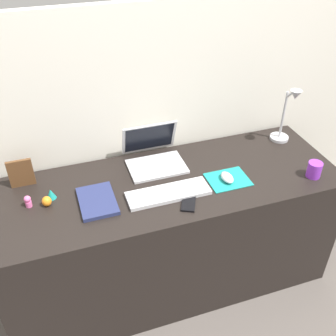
% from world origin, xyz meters
% --- Properties ---
extents(ground_plane, '(6.00, 6.00, 0.00)m').
position_xyz_m(ground_plane, '(0.00, 0.00, 0.00)').
color(ground_plane, '#59514C').
extents(back_wall, '(2.98, 0.05, 1.54)m').
position_xyz_m(back_wall, '(0.00, 0.35, 0.77)').
color(back_wall, silver).
rests_on(back_wall, ground_plane).
extents(desk, '(1.78, 0.63, 0.74)m').
position_xyz_m(desk, '(0.00, 0.00, 0.37)').
color(desk, black).
rests_on(desk, ground_plane).
extents(laptop, '(0.30, 0.28, 0.20)m').
position_xyz_m(laptop, '(-0.03, 0.20, 0.79)').
color(laptop, silver).
rests_on(laptop, desk).
extents(keyboard, '(0.41, 0.13, 0.02)m').
position_xyz_m(keyboard, '(-0.04, -0.10, 0.75)').
color(keyboard, silver).
rests_on(keyboard, desk).
extents(mousepad, '(0.21, 0.17, 0.00)m').
position_xyz_m(mousepad, '(0.29, -0.08, 0.74)').
color(mousepad, teal).
rests_on(mousepad, desk).
extents(mouse, '(0.06, 0.10, 0.03)m').
position_xyz_m(mouse, '(0.28, -0.08, 0.76)').
color(mouse, silver).
rests_on(mouse, mousepad).
extents(cell_phone, '(0.11, 0.14, 0.01)m').
position_xyz_m(cell_phone, '(0.03, -0.19, 0.74)').
color(cell_phone, black).
rests_on(cell_phone, desk).
extents(desk_lamp, '(0.11, 0.16, 0.35)m').
position_xyz_m(desk_lamp, '(0.75, 0.16, 0.90)').
color(desk_lamp, '#B7B7BC').
rests_on(desk_lamp, desk).
extents(notebook_pad, '(0.17, 0.24, 0.02)m').
position_xyz_m(notebook_pad, '(-0.38, -0.04, 0.75)').
color(notebook_pad, navy).
rests_on(notebook_pad, desk).
extents(picture_frame, '(0.12, 0.02, 0.15)m').
position_xyz_m(picture_frame, '(-0.71, 0.21, 0.81)').
color(picture_frame, brown).
rests_on(picture_frame, desk).
extents(coffee_mug, '(0.07, 0.07, 0.08)m').
position_xyz_m(coffee_mug, '(0.72, -0.19, 0.78)').
color(coffee_mug, purple).
rests_on(coffee_mug, desk).
extents(toy_figurine_pink, '(0.03, 0.03, 0.06)m').
position_xyz_m(toy_figurine_pink, '(-0.69, 0.03, 0.77)').
color(toy_figurine_pink, pink).
rests_on(toy_figurine_pink, desk).
extents(toy_figurine_orange, '(0.05, 0.05, 0.05)m').
position_xyz_m(toy_figurine_orange, '(-0.61, 0.01, 0.77)').
color(toy_figurine_orange, orange).
rests_on(toy_figurine_orange, desk).
extents(toy_figurine_teal, '(0.05, 0.05, 0.05)m').
position_xyz_m(toy_figurine_teal, '(-0.58, 0.06, 0.77)').
color(toy_figurine_teal, teal).
rests_on(toy_figurine_teal, desk).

